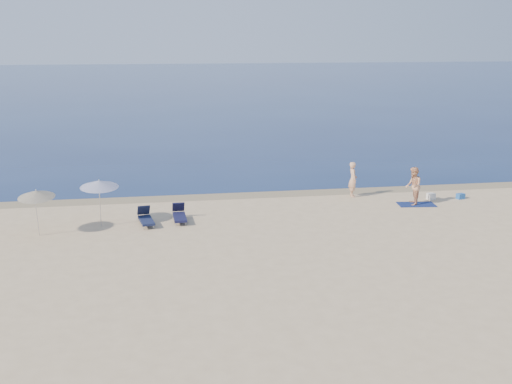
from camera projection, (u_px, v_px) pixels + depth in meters
The scene contains 12 objects.
ground at pixel (474, 371), 16.56m from camera, with size 160.00×160.00×0.00m, color tan.
sea at pixel (195, 84), 112.35m from camera, with size 240.00×160.00×0.01m, color #0B1C45.
wet_sand_strip at pixel (301, 193), 35.14m from camera, with size 240.00×1.60×0.00m, color #847254.
person_left at pixel (353, 179), 34.16m from camera, with size 0.69×0.45×1.88m, color #DFA27D.
person_right at pixel (413, 186), 32.50m from camera, with size 0.95×0.74×1.95m, color tan.
beach_towel at pixel (416, 204), 32.70m from camera, with size 1.86×1.03×0.03m, color #0E1A49.
white_bag at pixel (431, 196), 33.74m from camera, with size 0.38×0.33×0.33m, color silver.
blue_cooler at pixel (461, 196), 33.84m from camera, with size 0.40×0.29×0.29m, color #1F59AB.
umbrella_near at pixel (99, 184), 28.73m from camera, with size 1.84×1.86×2.22m.
umbrella_far at pixel (36, 194), 27.39m from camera, with size 1.74×1.76×2.11m.
lounger_left at pixel (146, 219), 29.25m from camera, with size 0.82×1.79×0.76m.
lounger_right at pixel (179, 215), 29.78m from camera, with size 0.61×1.75×0.77m.
Camera 1 is at (-8.02, -13.85, 8.46)m, focal length 45.00 mm.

